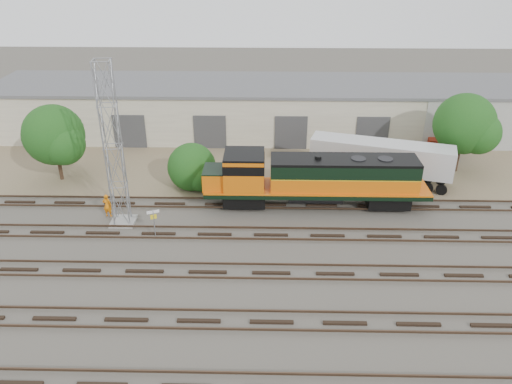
{
  "coord_description": "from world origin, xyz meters",
  "views": [
    {
      "loc": [
        -0.38,
        -28.59,
        18.78
      ],
      "look_at": [
        -1.12,
        4.0,
        2.2
      ],
      "focal_mm": 35.0,
      "sensor_mm": 36.0,
      "label": 1
    }
  ],
  "objects_px": {
    "signal_tower": "(113,150)",
    "semi_trailer": "(384,158)",
    "worker": "(107,205)",
    "locomotive": "(313,179)"
  },
  "relations": [
    {
      "from": "signal_tower",
      "to": "worker",
      "type": "relative_size",
      "value": 6.49
    },
    {
      "from": "locomotive",
      "to": "signal_tower",
      "type": "bearing_deg",
      "value": -168.42
    },
    {
      "from": "signal_tower",
      "to": "semi_trailer",
      "type": "bearing_deg",
      "value": 19.83
    },
    {
      "from": "locomotive",
      "to": "signal_tower",
      "type": "height_order",
      "value": "signal_tower"
    },
    {
      "from": "signal_tower",
      "to": "semi_trailer",
      "type": "xyz_separation_m",
      "value": [
        20.51,
        7.4,
        -3.53
      ]
    },
    {
      "from": "worker",
      "to": "semi_trailer",
      "type": "relative_size",
      "value": 0.15
    },
    {
      "from": "semi_trailer",
      "to": "signal_tower",
      "type": "bearing_deg",
      "value": -143.95
    },
    {
      "from": "signal_tower",
      "to": "locomotive",
      "type": "bearing_deg",
      "value": 11.58
    },
    {
      "from": "signal_tower",
      "to": "semi_trailer",
      "type": "height_order",
      "value": "signal_tower"
    },
    {
      "from": "semi_trailer",
      "to": "worker",
      "type": "bearing_deg",
      "value": -147.35
    }
  ]
}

